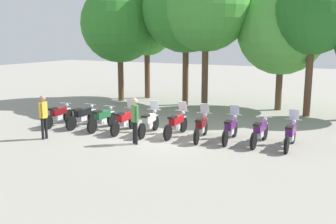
{
  "coord_description": "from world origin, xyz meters",
  "views": [
    {
      "loc": [
        7.55,
        -14.08,
        4.07
      ],
      "look_at": [
        0.0,
        0.5,
        0.9
      ],
      "focal_mm": 41.93,
      "sensor_mm": 36.0,
      "label": 1
    }
  ],
  "objects_px": {
    "tree_3": "(206,7)",
    "tree_5": "(313,15)",
    "motorcycle_2": "(102,118)",
    "tree_1": "(147,30)",
    "motorcycle_7": "(230,128)",
    "person_0": "(135,117)",
    "motorcycle_6": "(201,127)",
    "motorcycle_4": "(149,122)",
    "motorcycle_3": "(124,120)",
    "motorcycle_1": "(83,116)",
    "motorcycle_0": "(58,115)",
    "tree_2": "(186,9)",
    "motorcycle_8": "(260,131)",
    "person_1": "(43,113)",
    "tree_4": "(282,30)",
    "motorcycle_9": "(290,134)",
    "motorcycle_5": "(176,124)",
    "tree_0": "(120,24)"
  },
  "relations": [
    {
      "from": "motorcycle_5",
      "to": "motorcycle_8",
      "type": "xyz_separation_m",
      "value": [
        3.41,
        0.3,
        -0.01
      ]
    },
    {
      "from": "motorcycle_7",
      "to": "tree_3",
      "type": "relative_size",
      "value": 0.27
    },
    {
      "from": "motorcycle_1",
      "to": "tree_3",
      "type": "relative_size",
      "value": 0.27
    },
    {
      "from": "tree_3",
      "to": "motorcycle_6",
      "type": "bearing_deg",
      "value": -68.92
    },
    {
      "from": "motorcycle_7",
      "to": "motorcycle_8",
      "type": "height_order",
      "value": "motorcycle_7"
    },
    {
      "from": "motorcycle_2",
      "to": "tree_1",
      "type": "distance_m",
      "value": 10.11
    },
    {
      "from": "motorcycle_9",
      "to": "tree_4",
      "type": "relative_size",
      "value": 0.32
    },
    {
      "from": "motorcycle_5",
      "to": "motorcycle_6",
      "type": "height_order",
      "value": "same"
    },
    {
      "from": "motorcycle_7",
      "to": "motorcycle_9",
      "type": "relative_size",
      "value": 1.0
    },
    {
      "from": "tree_4",
      "to": "tree_1",
      "type": "bearing_deg",
      "value": 177.33
    },
    {
      "from": "motorcycle_7",
      "to": "person_1",
      "type": "relative_size",
      "value": 1.24
    },
    {
      "from": "motorcycle_8",
      "to": "tree_1",
      "type": "bearing_deg",
      "value": 51.32
    },
    {
      "from": "motorcycle_2",
      "to": "motorcycle_3",
      "type": "relative_size",
      "value": 1.0
    },
    {
      "from": "motorcycle_6",
      "to": "tree_5",
      "type": "relative_size",
      "value": 0.31
    },
    {
      "from": "motorcycle_0",
      "to": "tree_0",
      "type": "height_order",
      "value": "tree_0"
    },
    {
      "from": "motorcycle_1",
      "to": "tree_2",
      "type": "xyz_separation_m",
      "value": [
        1.66,
        7.56,
        5.16
      ]
    },
    {
      "from": "tree_5",
      "to": "motorcycle_2",
      "type": "bearing_deg",
      "value": -136.21
    },
    {
      "from": "motorcycle_7",
      "to": "tree_5",
      "type": "distance_m",
      "value": 8.24
    },
    {
      "from": "motorcycle_0",
      "to": "person_0",
      "type": "xyz_separation_m",
      "value": [
        4.84,
        -1.06,
        0.56
      ]
    },
    {
      "from": "motorcycle_0",
      "to": "motorcycle_1",
      "type": "relative_size",
      "value": 1.0
    },
    {
      "from": "motorcycle_2",
      "to": "motorcycle_7",
      "type": "bearing_deg",
      "value": -86.37
    },
    {
      "from": "motorcycle_0",
      "to": "motorcycle_3",
      "type": "distance_m",
      "value": 3.42
    },
    {
      "from": "motorcycle_6",
      "to": "tree_1",
      "type": "height_order",
      "value": "tree_1"
    },
    {
      "from": "motorcycle_9",
      "to": "person_0",
      "type": "xyz_separation_m",
      "value": [
        -5.38,
        -2.21,
        0.54
      ]
    },
    {
      "from": "person_1",
      "to": "motorcycle_2",
      "type": "bearing_deg",
      "value": -106.54
    },
    {
      "from": "motorcycle_2",
      "to": "person_0",
      "type": "relative_size",
      "value": 1.23
    },
    {
      "from": "motorcycle_3",
      "to": "motorcycle_6",
      "type": "bearing_deg",
      "value": -87.89
    },
    {
      "from": "motorcycle_3",
      "to": "motorcycle_2",
      "type": "bearing_deg",
      "value": 87.17
    },
    {
      "from": "motorcycle_1",
      "to": "tree_5",
      "type": "distance_m",
      "value": 12.25
    },
    {
      "from": "tree_1",
      "to": "tree_2",
      "type": "height_order",
      "value": "tree_2"
    },
    {
      "from": "motorcycle_5",
      "to": "tree_1",
      "type": "height_order",
      "value": "tree_1"
    },
    {
      "from": "motorcycle_5",
      "to": "person_1",
      "type": "height_order",
      "value": "person_1"
    },
    {
      "from": "motorcycle_1",
      "to": "motorcycle_3",
      "type": "distance_m",
      "value": 2.27
    },
    {
      "from": "person_1",
      "to": "motorcycle_0",
      "type": "bearing_deg",
      "value": -52.85
    },
    {
      "from": "motorcycle_8",
      "to": "tree_2",
      "type": "height_order",
      "value": "tree_2"
    },
    {
      "from": "motorcycle_2",
      "to": "tree_4",
      "type": "relative_size",
      "value": 0.32
    },
    {
      "from": "person_0",
      "to": "tree_5",
      "type": "height_order",
      "value": "tree_5"
    },
    {
      "from": "motorcycle_4",
      "to": "motorcycle_6",
      "type": "height_order",
      "value": "same"
    },
    {
      "from": "motorcycle_7",
      "to": "person_0",
      "type": "xyz_separation_m",
      "value": [
        -3.11,
        -2.08,
        0.54
      ]
    },
    {
      "from": "motorcycle_6",
      "to": "motorcycle_4",
      "type": "bearing_deg",
      "value": 86.01
    },
    {
      "from": "motorcycle_1",
      "to": "tree_2",
      "type": "bearing_deg",
      "value": -13.47
    },
    {
      "from": "tree_4",
      "to": "tree_5",
      "type": "distance_m",
      "value": 2.17
    },
    {
      "from": "motorcycle_1",
      "to": "motorcycle_8",
      "type": "xyz_separation_m",
      "value": [
        7.95,
        0.77,
        0.0
      ]
    },
    {
      "from": "motorcycle_3",
      "to": "tree_5",
      "type": "height_order",
      "value": "tree_5"
    },
    {
      "from": "motorcycle_9",
      "to": "person_0",
      "type": "distance_m",
      "value": 5.85
    },
    {
      "from": "tree_5",
      "to": "motorcycle_1",
      "type": "bearing_deg",
      "value": -140.25
    },
    {
      "from": "tree_3",
      "to": "tree_5",
      "type": "relative_size",
      "value": 1.14
    },
    {
      "from": "motorcycle_7",
      "to": "motorcycle_3",
      "type": "bearing_deg",
      "value": 93.57
    },
    {
      "from": "motorcycle_3",
      "to": "tree_4",
      "type": "height_order",
      "value": "tree_4"
    },
    {
      "from": "tree_2",
      "to": "person_1",
      "type": "bearing_deg",
      "value": -99.16
    }
  ]
}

